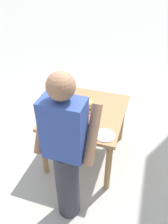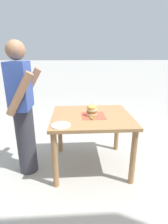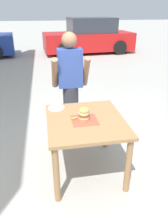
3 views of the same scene
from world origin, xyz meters
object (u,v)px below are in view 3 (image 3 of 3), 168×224
patio_table (85,128)px  sandwich (84,113)px  pickle_spear (74,118)px  side_plate_with_forks (56,108)px  diner_across_table (71,87)px  parked_car_mid_block (89,37)px

patio_table → sandwich: sandwich is taller
pickle_spear → side_plate_with_forks: size_ratio=0.33×
sandwich → diner_across_table: 0.87m
sandwich → side_plate_with_forks: sandwich is taller
sandwich → pickle_spear: 0.14m
sandwich → pickle_spear: size_ratio=2.57×
sandwich → patio_table: bearing=4.7°
parked_car_mid_block → sandwich: bearing=-102.0°
side_plate_with_forks → pickle_spear: bearing=-63.2°
patio_table → diner_across_table: 0.90m
side_plate_with_forks → parked_car_mid_block: 8.33m
patio_table → sandwich: (-0.02, -0.00, 0.20)m
pickle_spear → parked_car_mid_block: (1.92, 8.42, -0.06)m
patio_table → sandwich: bearing=-175.3°
side_plate_with_forks → diner_across_table: (0.26, 0.48, 0.12)m
side_plate_with_forks → parked_car_mid_block: size_ratio=0.05×
sandwich → side_plate_with_forks: bearing=128.6°
patio_table → pickle_spear: size_ratio=14.23×
sandwich → side_plate_with_forks: (-0.31, 0.39, -0.07)m
diner_across_table → side_plate_with_forks: bearing=-118.0°
side_plate_with_forks → sandwich: bearing=-51.4°
sandwich → pickle_spear: (-0.12, 0.02, -0.06)m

